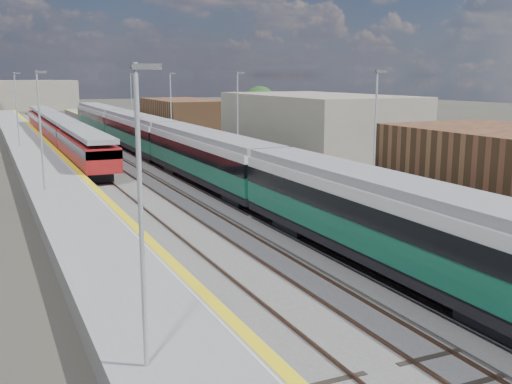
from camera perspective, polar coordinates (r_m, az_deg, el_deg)
ground at (r=58.04m, az=-10.85°, el=2.72°), size 320.00×320.00×0.00m
ballast_bed at (r=59.98m, az=-13.52°, el=2.90°), size 10.50×155.00×0.06m
tracks at (r=61.71m, az=-13.28°, el=3.21°), size 8.96×160.00×0.17m
platform_right at (r=61.76m, az=-6.66°, el=3.84°), size 4.70×155.00×8.52m
platform_left at (r=59.01m, az=-20.02°, el=2.89°), size 4.30×155.00×8.52m
green_train at (r=54.54m, az=-8.47°, el=4.82°), size 3.10×86.24×3.41m
red_train at (r=72.68m, az=-18.22°, el=5.62°), size 2.71×55.09×3.43m
tree_d at (r=85.96m, az=0.36°, el=8.40°), size 4.96×4.96×6.72m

